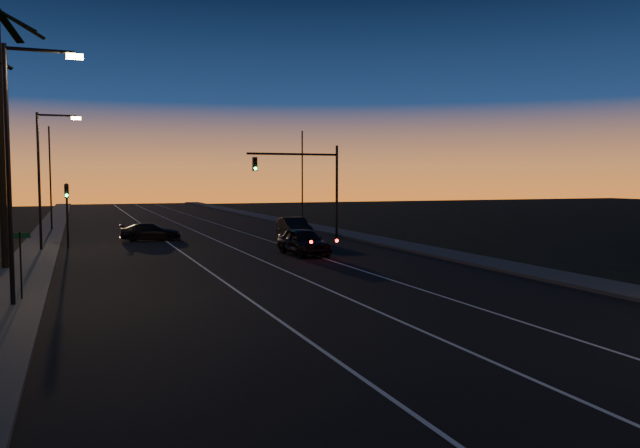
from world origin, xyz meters
name	(u,v)px	position (x,y,z in m)	size (l,w,h in m)	color
road	(249,259)	(0.00, 30.00, 0.01)	(20.00, 170.00, 0.01)	black
sidewalk_left	(28,268)	(-11.20, 30.00, 0.08)	(2.40, 170.00, 0.16)	#32322F
sidewalk_right	(424,250)	(11.20, 30.00, 0.08)	(2.40, 170.00, 0.16)	#32322F
lane_stripe_left	(195,262)	(-3.00, 30.00, 0.02)	(0.12, 160.00, 0.01)	silver
lane_stripe_mid	(258,259)	(0.50, 30.00, 0.02)	(0.12, 160.00, 0.01)	silver
lane_stripe_right	(316,256)	(4.00, 30.00, 0.02)	(0.12, 160.00, 0.01)	silver
palm_far	(0,113)	(-12.20, 30.00, 7.61)	(4.25, 4.16, 12.53)	black
streetlight_left_near	(18,154)	(-10.70, 20.00, 5.32)	(2.55, 0.26, 9.00)	black
streetlight_left_far	(44,169)	(-10.69, 38.00, 5.06)	(2.55, 0.26, 8.50)	black
street_sign	(21,258)	(-10.80, 21.00, 1.66)	(0.70, 0.06, 2.60)	black
signal_mast	(308,175)	(7.14, 39.99, 4.78)	(7.10, 0.41, 7.00)	black
signal_post	(67,203)	(-9.50, 39.98, 2.89)	(0.28, 0.37, 4.20)	black
far_pole_left	(50,179)	(-11.00, 55.00, 4.50)	(0.14, 0.14, 9.00)	black
far_pole_right	(302,179)	(11.00, 52.00, 4.50)	(0.14, 0.14, 9.00)	black
lead_car	(303,241)	(3.53, 30.85, 0.80)	(2.23, 5.28, 1.58)	black
right_car	(294,228)	(6.20, 40.44, 0.81)	(2.00, 4.93, 1.59)	black
cross_car	(151,232)	(-3.94, 42.92, 0.64)	(4.55, 2.39, 1.26)	black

